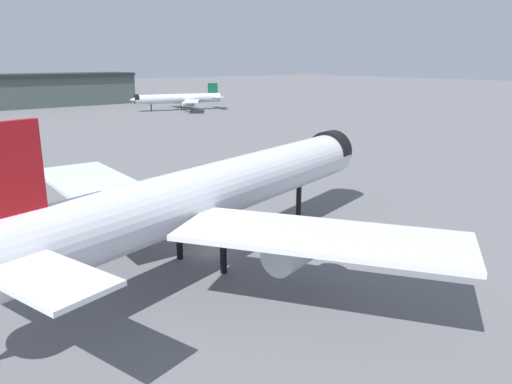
# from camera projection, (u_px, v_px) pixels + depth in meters

# --- Properties ---
(ground) EXTENTS (900.00, 900.00, 0.00)m
(ground) POSITION_uv_depth(u_px,v_px,m) (211.00, 252.00, 50.56)
(ground) COLOR slate
(airliner_near_gate) EXTENTS (54.26, 48.42, 15.50)m
(airliner_near_gate) POSITION_uv_depth(u_px,v_px,m) (214.00, 192.00, 47.10)
(airliner_near_gate) COLOR silver
(airliner_near_gate) RESTS_ON ground
(airliner_far_taxiway) EXTENTS (37.23, 33.33, 10.14)m
(airliner_far_taxiway) POSITION_uv_depth(u_px,v_px,m) (179.00, 99.00, 190.56)
(airliner_far_taxiway) COLOR silver
(airliner_far_taxiway) RESTS_ON ground
(traffic_cone_near_nose) EXTENTS (0.50, 0.50, 0.63)m
(traffic_cone_near_nose) POSITION_uv_depth(u_px,v_px,m) (71.00, 192.00, 72.07)
(traffic_cone_near_nose) COLOR #F2600C
(traffic_cone_near_nose) RESTS_ON ground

